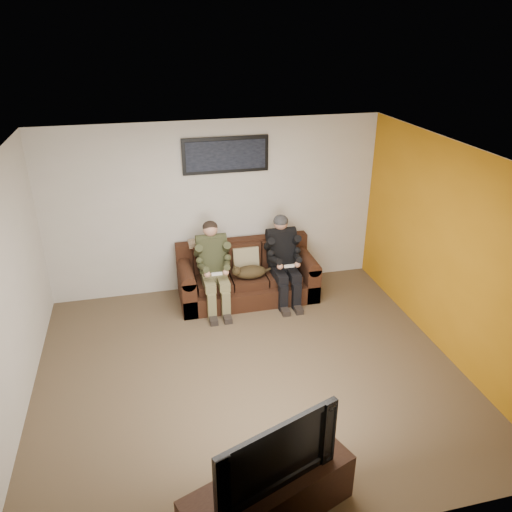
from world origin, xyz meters
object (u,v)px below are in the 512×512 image
object	(u,v)px
person_left	(213,262)
framed_poster	(226,155)
television	(270,449)
cat	(249,272)
person_right	(283,255)
tv_stand	(269,498)
sofa	(246,277)

from	to	relation	value
person_left	framed_poster	bearing A→B (deg)	60.21
person_left	television	size ratio (longest dim) A/B	1.12
cat	person_left	bearing A→B (deg)	174.68
person_right	cat	distance (m)	0.56
cat	tv_stand	size ratio (longest dim) A/B	0.44
person_left	cat	size ratio (longest dim) A/B	1.92
framed_poster	tv_stand	world-z (taller)	framed_poster
tv_stand	person_right	bearing A→B (deg)	51.53
cat	framed_poster	distance (m)	1.72
framed_poster	tv_stand	bearing A→B (deg)	-96.10
sofa	person_right	size ratio (longest dim) A/B	1.60
person_left	tv_stand	distance (m)	3.64
cat	tv_stand	world-z (taller)	cat
tv_stand	framed_poster	bearing A→B (deg)	63.38
cat	framed_poster	bearing A→B (deg)	107.98
sofa	framed_poster	bearing A→B (deg)	116.95
person_left	person_right	bearing A→B (deg)	0.02
person_left	television	bearing A→B (deg)	-91.95
sofa	framed_poster	distance (m)	1.84
cat	tv_stand	xyz separation A→B (m)	(-0.64, -3.55, -0.27)
person_right	cat	xyz separation A→B (m)	(-0.52, -0.05, -0.20)
cat	sofa	bearing A→B (deg)	89.57
sofa	person_left	xyz separation A→B (m)	(-0.52, -0.17, 0.39)
person_right	cat	world-z (taller)	person_right
television	framed_poster	bearing A→B (deg)	63.38
sofa	television	bearing A→B (deg)	-99.70
person_right	tv_stand	size ratio (longest dim) A/B	0.86
sofa	person_right	bearing A→B (deg)	-17.93
cat	tv_stand	distance (m)	3.62
person_right	tv_stand	bearing A→B (deg)	-107.95
person_left	tv_stand	world-z (taller)	person_left
sofa	tv_stand	world-z (taller)	sofa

